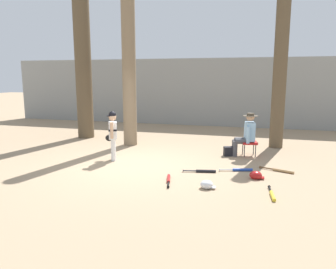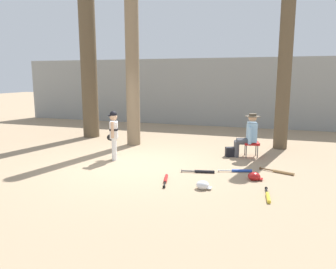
# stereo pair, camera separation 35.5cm
# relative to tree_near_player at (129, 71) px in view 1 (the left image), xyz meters

# --- Properties ---
(ground_plane) EXTENTS (60.00, 60.00, 0.00)m
(ground_plane) POSITION_rel_tree_near_player_xyz_m (1.10, -2.28, -2.34)
(ground_plane) COLOR #9E8466
(concrete_back_wall) EXTENTS (18.00, 0.36, 2.97)m
(concrete_back_wall) POSITION_rel_tree_near_player_xyz_m (1.10, 4.89, -0.86)
(concrete_back_wall) COLOR gray
(concrete_back_wall) RESTS_ON ground
(tree_near_player) EXTENTS (0.67, 0.67, 5.38)m
(tree_near_player) POSITION_rel_tree_near_player_xyz_m (0.00, 0.00, 0.00)
(tree_near_player) COLOR #7F6B51
(tree_near_player) RESTS_ON ground
(tree_behind_spectator) EXTENTS (0.56, 0.56, 4.74)m
(tree_behind_spectator) POSITION_rel_tree_near_player_xyz_m (4.52, 0.88, -0.25)
(tree_behind_spectator) COLOR brown
(tree_behind_spectator) RESTS_ON ground
(young_ballplayer) EXTENTS (0.47, 0.55, 1.31)m
(young_ballplayer) POSITION_rel_tree_near_player_xyz_m (0.31, -1.96, -1.60)
(young_ballplayer) COLOR white
(young_ballplayer) RESTS_ON ground
(folding_stool) EXTENTS (0.47, 0.47, 0.41)m
(folding_stool) POSITION_rel_tree_near_player_xyz_m (3.76, -0.50, -1.98)
(folding_stool) COLOR red
(folding_stool) RESTS_ON ground
(seated_spectator) EXTENTS (0.68, 0.54, 1.20)m
(seated_spectator) POSITION_rel_tree_near_player_xyz_m (3.66, -0.52, -1.70)
(seated_spectator) COLOR #47474C
(seated_spectator) RESTS_ON ground
(handbag_beside_stool) EXTENTS (0.38, 0.29, 0.26)m
(handbag_beside_stool) POSITION_rel_tree_near_player_xyz_m (3.25, -0.65, -2.21)
(handbag_beside_stool) COLOR black
(handbag_beside_stool) RESTS_ON ground
(tree_far_left) EXTENTS (0.97, 0.97, 6.42)m
(tree_far_left) POSITION_rel_tree_near_player_xyz_m (-2.05, 0.79, 0.35)
(tree_far_left) COLOR brown
(tree_far_left) RESTS_ON ground
(bat_yellow_trainer) EXTENTS (0.13, 0.74, 0.07)m
(bat_yellow_trainer) POSITION_rel_tree_near_player_xyz_m (4.29, -3.60, -2.31)
(bat_yellow_trainer) COLOR yellow
(bat_yellow_trainer) RESTS_ON ground
(bat_black_composite) EXTENTS (0.76, 0.21, 0.07)m
(bat_black_composite) POSITION_rel_tree_near_player_xyz_m (2.80, -2.43, -2.31)
(bat_black_composite) COLOR black
(bat_black_composite) RESTS_ON ground
(bat_blue_youth) EXTENTS (0.77, 0.27, 0.07)m
(bat_blue_youth) POSITION_rel_tree_near_player_xyz_m (3.61, -2.10, -2.31)
(bat_blue_youth) COLOR #2347AD
(bat_blue_youth) RESTS_ON ground
(bat_red_barrel) EXTENTS (0.25, 0.76, 0.07)m
(bat_red_barrel) POSITION_rel_tree_near_player_xyz_m (2.20, -3.25, -2.31)
(bat_red_barrel) COLOR red
(bat_red_barrel) RESTS_ON ground
(bat_wood_tan) EXTENTS (0.78, 0.34, 0.07)m
(bat_wood_tan) POSITION_rel_tree_near_player_xyz_m (4.53, -1.89, -2.31)
(bat_wood_tan) COLOR tan
(bat_wood_tan) RESTS_ON ground
(batting_helmet_red) EXTENTS (0.32, 0.24, 0.18)m
(batting_helmet_red) POSITION_rel_tree_near_player_xyz_m (3.98, -2.59, -2.26)
(batting_helmet_red) COLOR #A81919
(batting_helmet_red) RESTS_ON ground
(batting_helmet_white) EXTENTS (0.31, 0.24, 0.18)m
(batting_helmet_white) POSITION_rel_tree_near_player_xyz_m (3.05, -3.49, -2.27)
(batting_helmet_white) COLOR silver
(batting_helmet_white) RESTS_ON ground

